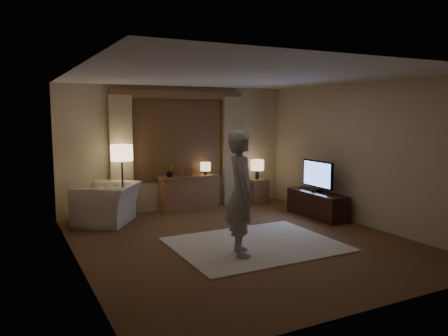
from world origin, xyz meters
TOP-DOWN VIEW (x-y plane):
  - room at (0.00, 0.50)m, footprint 5.04×5.54m
  - rug at (0.10, -0.26)m, footprint 2.50×2.00m
  - sideboard at (0.12, 2.50)m, footprint 1.20×0.40m
  - picture_frame at (0.12, 2.50)m, footprint 0.16×0.02m
  - plant at (-0.28, 2.50)m, footprint 0.17×0.13m
  - table_lamp_sideboard at (0.52, 2.50)m, footprint 0.22×0.22m
  - floor_lamp at (-1.30, 2.38)m, footprint 0.42×0.42m
  - armchair at (-1.66, 2.14)m, footprint 1.47×1.51m
  - side_table at (1.78, 2.45)m, footprint 0.40×0.40m
  - table_lamp_side at (1.78, 2.45)m, footprint 0.30×0.30m
  - tv_stand at (2.15, 0.78)m, footprint 0.45×1.40m
  - tv at (2.15, 0.78)m, footprint 0.21×0.86m
  - person at (-0.35, -0.60)m, footprint 0.61×0.75m

SIDE VIEW (x-z plane):
  - rug at x=0.10m, z-range 0.00..0.02m
  - tv_stand at x=2.15m, z-range 0.00..0.50m
  - side_table at x=1.78m, z-range 0.00..0.56m
  - sideboard at x=0.12m, z-range 0.00..0.70m
  - armchair at x=-1.66m, z-range 0.00..0.74m
  - picture_frame at x=0.12m, z-range 0.70..0.90m
  - tv at x=2.15m, z-range 0.53..1.15m
  - plant at x=-0.28m, z-range 0.70..1.00m
  - table_lamp_side at x=1.78m, z-range 0.65..1.09m
  - table_lamp_sideboard at x=0.52m, z-range 0.75..1.05m
  - person at x=-0.35m, z-range 0.02..1.81m
  - floor_lamp at x=-1.30m, z-range 0.49..1.93m
  - room at x=0.00m, z-range 0.01..2.65m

